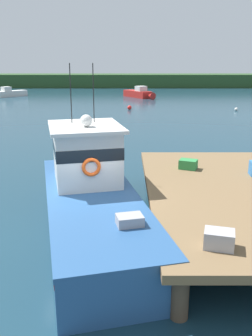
{
  "coord_description": "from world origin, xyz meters",
  "views": [
    {
      "loc": [
        1.16,
        -10.08,
        4.86
      ],
      "look_at": [
        1.2,
        1.54,
        1.4
      ],
      "focal_mm": 38.57,
      "sensor_mm": 36.0,
      "label": 1
    }
  ],
  "objects_px": {
    "mooring_buoy_spare_mooring": "(128,108)",
    "mooring_buoy_inshore": "(235,109)",
    "crate_single_far": "(187,164)",
    "moored_boat_near_channel": "(7,93)",
    "mooring_buoy_outer": "(56,130)",
    "main_fishing_boat": "(89,194)",
    "moored_boat_outer_mooring": "(138,94)",
    "crate_single_by_cleat": "(218,239)"
  },
  "relations": [
    {
      "from": "crate_single_by_cleat",
      "to": "moored_boat_outer_mooring",
      "type": "relative_size",
      "value": 0.1
    },
    {
      "from": "main_fishing_boat",
      "to": "moored_boat_near_channel",
      "type": "xyz_separation_m",
      "value": [
        -15.46,
        41.62,
        -0.53
      ]
    },
    {
      "from": "crate_single_by_cleat",
      "to": "mooring_buoy_inshore",
      "type": "xyz_separation_m",
      "value": [
        9.27,
        30.05,
        -1.22
      ]
    },
    {
      "from": "main_fishing_boat",
      "to": "mooring_buoy_outer",
      "type": "xyz_separation_m",
      "value": [
        -3.8,
        15.01,
        -0.84
      ]
    },
    {
      "from": "crate_single_by_cleat",
      "to": "mooring_buoy_outer",
      "type": "relative_size",
      "value": 1.82
    },
    {
      "from": "moored_boat_outer_mooring",
      "to": "mooring_buoy_outer",
      "type": "bearing_deg",
      "value": -104.8
    },
    {
      "from": "moored_boat_outer_mooring",
      "to": "mooring_buoy_outer",
      "type": "height_order",
      "value": "moored_boat_outer_mooring"
    },
    {
      "from": "moored_boat_near_channel",
      "to": "mooring_buoy_spare_mooring",
      "type": "height_order",
      "value": "moored_boat_near_channel"
    },
    {
      "from": "mooring_buoy_outer",
      "to": "mooring_buoy_spare_mooring",
      "type": "distance_m",
      "value": 13.43
    },
    {
      "from": "mooring_buoy_outer",
      "to": "moored_boat_near_channel",
      "type": "bearing_deg",
      "value": 113.66
    },
    {
      "from": "crate_single_far",
      "to": "moored_boat_near_channel",
      "type": "distance_m",
      "value": 43.81
    },
    {
      "from": "moored_boat_near_channel",
      "to": "main_fishing_boat",
      "type": "bearing_deg",
      "value": -69.62
    },
    {
      "from": "mooring_buoy_inshore",
      "to": "mooring_buoy_spare_mooring",
      "type": "height_order",
      "value": "mooring_buoy_spare_mooring"
    },
    {
      "from": "moored_boat_outer_mooring",
      "to": "mooring_buoy_outer",
      "type": "xyz_separation_m",
      "value": [
        -6.71,
        -25.39,
        -0.37
      ]
    },
    {
      "from": "crate_single_far",
      "to": "moored_boat_outer_mooring",
      "type": "distance_m",
      "value": 38.37
    },
    {
      "from": "main_fishing_boat",
      "to": "mooring_buoy_spare_mooring",
      "type": "relative_size",
      "value": 22.75
    },
    {
      "from": "moored_boat_near_channel",
      "to": "mooring_buoy_inshore",
      "type": "xyz_separation_m",
      "value": [
        27.72,
        -15.14,
        -0.31
      ]
    },
    {
      "from": "moored_boat_outer_mooring",
      "to": "mooring_buoy_spare_mooring",
      "type": "xyz_separation_m",
      "value": [
        -1.46,
        -13.02,
        -0.32
      ]
    },
    {
      "from": "crate_single_by_cleat",
      "to": "moored_boat_near_channel",
      "type": "xyz_separation_m",
      "value": [
        -18.44,
        45.19,
        -0.9
      ]
    },
    {
      "from": "mooring_buoy_outer",
      "to": "mooring_buoy_inshore",
      "type": "bearing_deg",
      "value": 35.56
    },
    {
      "from": "mooring_buoy_spare_mooring",
      "to": "mooring_buoy_outer",
      "type": "bearing_deg",
      "value": -112.99
    },
    {
      "from": "moored_boat_near_channel",
      "to": "mooring_buoy_inshore",
      "type": "distance_m",
      "value": 31.58
    },
    {
      "from": "crate_single_by_cleat",
      "to": "mooring_buoy_outer",
      "type": "height_order",
      "value": "crate_single_by_cleat"
    },
    {
      "from": "crate_single_far",
      "to": "moored_boat_near_channel",
      "type": "height_order",
      "value": "crate_single_far"
    },
    {
      "from": "mooring_buoy_outer",
      "to": "mooring_buoy_spare_mooring",
      "type": "height_order",
      "value": "mooring_buoy_spare_mooring"
    },
    {
      "from": "crate_single_far",
      "to": "mooring_buoy_outer",
      "type": "distance_m",
      "value": 14.83
    },
    {
      "from": "main_fishing_boat",
      "to": "crate_single_by_cleat",
      "type": "bearing_deg",
      "value": -50.15
    },
    {
      "from": "main_fishing_boat",
      "to": "moored_boat_outer_mooring",
      "type": "xyz_separation_m",
      "value": [
        2.91,
        40.39,
        -0.47
      ]
    },
    {
      "from": "crate_single_far",
      "to": "mooring_buoy_outer",
      "type": "bearing_deg",
      "value": 118.63
    },
    {
      "from": "crate_single_far",
      "to": "mooring_buoy_spare_mooring",
      "type": "bearing_deg",
      "value": 94.14
    },
    {
      "from": "crate_single_far",
      "to": "crate_single_by_cleat",
      "type": "relative_size",
      "value": 1.0
    },
    {
      "from": "crate_single_far",
      "to": "mooring_buoy_outer",
      "type": "xyz_separation_m",
      "value": [
        -7.08,
        12.97,
        -1.2
      ]
    },
    {
      "from": "main_fishing_boat",
      "to": "crate_single_far",
      "type": "height_order",
      "value": "main_fishing_boat"
    },
    {
      "from": "mooring_buoy_inshore",
      "to": "mooring_buoy_outer",
      "type": "distance_m",
      "value": 19.73
    },
    {
      "from": "mooring_buoy_spare_mooring",
      "to": "mooring_buoy_inshore",
      "type": "bearing_deg",
      "value": -4.72
    },
    {
      "from": "crate_single_far",
      "to": "moored_boat_near_channel",
      "type": "xyz_separation_m",
      "value": [
        -18.74,
        39.59,
        -0.89
      ]
    },
    {
      "from": "moored_boat_outer_mooring",
      "to": "mooring_buoy_outer",
      "type": "distance_m",
      "value": 26.26
    },
    {
      "from": "crate_single_far",
      "to": "crate_single_by_cleat",
      "type": "distance_m",
      "value": 5.61
    },
    {
      "from": "crate_single_far",
      "to": "mooring_buoy_outer",
      "type": "height_order",
      "value": "crate_single_far"
    },
    {
      "from": "moored_boat_near_channel",
      "to": "mooring_buoy_outer",
      "type": "xyz_separation_m",
      "value": [
        11.66,
        -26.61,
        -0.31
      ]
    },
    {
      "from": "main_fishing_boat",
      "to": "moored_boat_near_channel",
      "type": "height_order",
      "value": "main_fishing_boat"
    },
    {
      "from": "moored_boat_outer_mooring",
      "to": "moored_boat_near_channel",
      "type": "xyz_separation_m",
      "value": [
        -18.37,
        1.23,
        -0.06
      ]
    }
  ]
}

